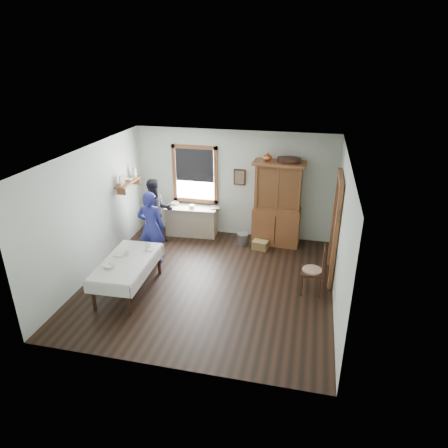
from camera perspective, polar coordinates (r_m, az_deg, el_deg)
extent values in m
cube|color=black|center=(8.39, -2.13, -8.27)|extent=(5.00, 5.00, 0.01)
cube|color=beige|center=(7.34, -2.45, 9.87)|extent=(5.00, 5.00, 0.01)
cube|color=silver|center=(10.05, 1.42, 5.72)|extent=(5.00, 0.01, 2.70)
cube|color=silver|center=(5.68, -8.90, -9.63)|extent=(5.00, 0.01, 2.70)
cube|color=silver|center=(8.72, -18.36, 1.63)|extent=(0.01, 5.00, 2.70)
cube|color=silver|center=(7.56, 16.36, -1.49)|extent=(0.01, 5.00, 2.70)
cube|color=white|center=(10.21, -4.13, 7.13)|extent=(1.00, 0.02, 1.30)
cube|color=brown|center=(10.02, -4.29, 10.91)|extent=(1.18, 0.06, 0.09)
cube|color=brown|center=(10.41, -4.06, 3.42)|extent=(1.18, 0.06, 0.09)
cube|color=brown|center=(10.36, -7.08, 7.25)|extent=(0.09, 0.06, 1.48)
cube|color=brown|center=(10.05, -1.17, 6.91)|extent=(0.09, 0.06, 1.48)
cube|color=black|center=(10.11, -4.24, 8.34)|extent=(0.98, 0.03, 0.83)
cube|color=#473A32|center=(8.45, 15.71, -0.93)|extent=(0.03, 0.90, 2.10)
cube|color=brown|center=(7.99, 15.59, -2.40)|extent=(0.08, 0.12, 2.10)
cube|color=brown|center=(8.92, 15.43, 0.41)|extent=(0.08, 0.12, 2.10)
cube|color=brown|center=(8.07, 16.35, 6.27)|extent=(0.08, 1.14, 0.12)
cube|color=brown|center=(9.83, -13.51, 5.87)|extent=(0.24, 1.00, 0.04)
cube|color=brown|center=(9.52, -14.48, 4.57)|extent=(0.22, 0.03, 0.18)
cube|color=brown|center=(10.20, -12.50, 6.02)|extent=(0.22, 0.03, 0.18)
cube|color=tan|center=(9.54, -14.36, 6.07)|extent=(0.03, 0.22, 0.24)
cylinder|color=white|center=(10.09, -12.73, 7.18)|extent=(0.12, 0.12, 0.22)
cube|color=#331B12|center=(9.93, 2.24, 6.69)|extent=(0.30, 0.04, 0.40)
torus|color=black|center=(7.69, 16.21, 1.96)|extent=(0.01, 0.27, 0.27)
cube|color=tan|center=(10.35, -4.65, 0.44)|extent=(1.35, 0.58, 0.76)
cube|color=brown|center=(9.68, 7.63, 2.84)|extent=(1.24, 0.62, 2.07)
cube|color=silver|center=(8.17, -13.50, -7.17)|extent=(0.97, 1.75, 0.69)
cube|color=#331B12|center=(7.99, 12.56, -6.36)|extent=(0.49, 0.49, 1.04)
cube|color=gray|center=(9.89, 2.66, -2.15)|extent=(0.34, 0.34, 0.28)
cube|color=olive|center=(9.70, 5.19, -3.00)|extent=(0.40, 0.32, 0.21)
imported|color=navy|center=(8.98, -10.32, -0.84)|extent=(0.57, 0.38, 1.55)
imported|color=black|center=(9.87, -9.59, 1.40)|extent=(0.93, 0.88, 1.52)
imported|color=white|center=(8.35, -10.83, -3.15)|extent=(0.13, 0.13, 0.09)
imported|color=white|center=(8.15, -13.66, -4.11)|extent=(0.12, 0.12, 0.09)
imported|color=white|center=(7.83, -16.06, -5.75)|extent=(0.29, 0.29, 0.06)
imported|color=brown|center=(10.11, -1.92, 2.34)|extent=(0.26, 0.29, 0.02)
imported|color=white|center=(10.42, -6.97, 2.94)|extent=(0.25, 0.25, 0.07)
imported|color=white|center=(9.86, -13.41, 6.22)|extent=(0.22, 0.22, 0.05)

